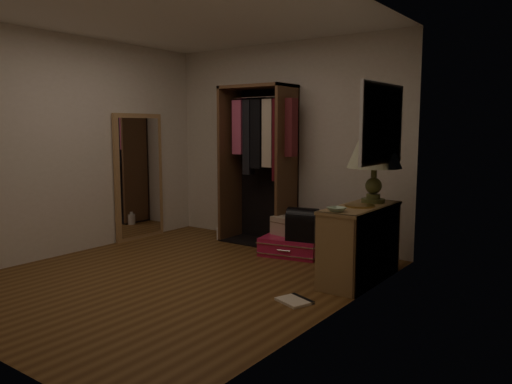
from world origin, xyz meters
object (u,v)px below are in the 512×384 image
open_wardrobe (262,150)px  train_case (286,226)px  pink_suitcase (292,246)px  white_jug (221,233)px  console_bookshelf (361,241)px  black_bag (303,224)px  floor_mirror (139,177)px  table_lamp (375,153)px

open_wardrobe → train_case: 1.08m
pink_suitcase → white_jug: (-1.22, 0.13, -0.03)m
console_bookshelf → pink_suitcase: bearing=159.0°
pink_suitcase → train_case: (-0.13, 0.06, 0.22)m
pink_suitcase → black_bag: bearing=-32.0°
open_wardrobe → white_jug: size_ratio=10.45×
console_bookshelf → floor_mirror: bearing=-179.3°
table_lamp → open_wardrobe: bearing=164.7°
pink_suitcase → table_lamp: table_lamp is taller
floor_mirror → white_jug: 1.35m
black_bag → white_jug: (-1.41, 0.21, -0.33)m
console_bookshelf → pink_suitcase: size_ratio=1.40×
console_bookshelf → white_jug: 2.38m
floor_mirror → black_bag: 2.43m
black_bag → open_wardrobe: bearing=144.2°
white_jug → table_lamp: bearing=-7.2°
console_bookshelf → floor_mirror: (-3.24, -0.04, 0.46)m
console_bookshelf → black_bag: (-0.88, 0.34, 0.03)m
train_case → pink_suitcase: bearing=-15.5°
black_bag → white_jug: 1.47m
floor_mirror → table_lamp: floor_mirror is taller
console_bookshelf → open_wardrobe: 2.06m
black_bag → white_jug: size_ratio=1.98×
console_bookshelf → open_wardrobe: size_ratio=0.55×
open_wardrobe → pink_suitcase: size_ratio=2.57×
open_wardrobe → white_jug: (-0.55, -0.19, -1.14)m
open_wardrobe → table_lamp: bearing=-15.3°
console_bookshelf → pink_suitcase: (-1.07, 0.41, -0.28)m
black_bag → floor_mirror: bearing=177.8°
pink_suitcase → white_jug: pink_suitcase is taller
floor_mirror → pink_suitcase: bearing=11.7°
open_wardrobe → black_bag: (0.86, -0.39, -0.81)m
console_bookshelf → black_bag: 0.94m
console_bookshelf → table_lamp: bearing=88.9°
train_case → white_jug: (-1.10, 0.07, -0.25)m
pink_suitcase → floor_mirror: bearing=-179.1°
floor_mirror → white_jug: floor_mirror is taller
console_bookshelf → train_case: (-1.20, 0.47, -0.06)m
pink_suitcase → white_jug: 1.23m
floor_mirror → white_jug: (0.95, 0.58, -0.77)m
pink_suitcase → table_lamp: size_ratio=1.13×
pink_suitcase → table_lamp: (1.07, -0.16, 1.15)m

